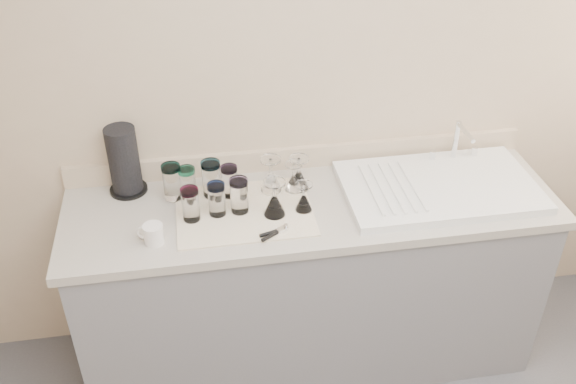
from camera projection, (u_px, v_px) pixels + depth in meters
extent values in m
cube|color=tan|center=(300.00, 95.00, 2.72)|extent=(3.50, 0.04, 2.50)
cube|color=slate|center=(310.00, 286.00, 2.94)|extent=(2.00, 0.60, 0.86)
cube|color=gray|center=(312.00, 206.00, 2.68)|extent=(2.06, 0.62, 0.04)
cube|color=white|center=(439.00, 187.00, 2.74)|extent=(0.82, 0.50, 0.03)
cylinder|color=silver|center=(456.00, 139.00, 2.86)|extent=(0.02, 0.02, 0.18)
cylinder|color=silver|center=(466.00, 132.00, 2.75)|extent=(0.02, 0.16, 0.02)
cylinder|color=silver|center=(433.00, 155.00, 2.88)|extent=(0.03, 0.03, 0.04)
cylinder|color=silver|center=(475.00, 151.00, 2.91)|extent=(0.03, 0.03, 0.04)
cube|color=white|center=(244.00, 211.00, 2.61)|extent=(0.55, 0.42, 0.01)
cylinder|color=white|center=(188.00, 185.00, 2.65)|extent=(0.07, 0.07, 0.12)
cylinder|color=#22976F|center=(186.00, 170.00, 2.61)|extent=(0.07, 0.07, 0.02)
cylinder|color=white|center=(212.00, 181.00, 2.67)|extent=(0.08, 0.08, 0.14)
cylinder|color=#37A0CF|center=(210.00, 164.00, 2.62)|extent=(0.08, 0.08, 0.02)
cylinder|color=white|center=(230.00, 183.00, 2.67)|extent=(0.07, 0.07, 0.12)
cylinder|color=purple|center=(229.00, 169.00, 2.63)|extent=(0.07, 0.07, 0.02)
cylinder|color=white|center=(191.00, 206.00, 2.53)|extent=(0.07, 0.07, 0.13)
cylinder|color=#C32072|center=(189.00, 191.00, 2.49)|extent=(0.07, 0.07, 0.02)
cylinder|color=white|center=(217.00, 201.00, 2.56)|extent=(0.07, 0.07, 0.12)
cylinder|color=blue|center=(216.00, 186.00, 2.52)|extent=(0.07, 0.07, 0.02)
cylinder|color=white|center=(239.00, 197.00, 2.57)|extent=(0.07, 0.07, 0.13)
cylinder|color=#B694ED|center=(238.00, 182.00, 2.53)|extent=(0.08, 0.08, 0.02)
cylinder|color=white|center=(172.00, 184.00, 2.65)|extent=(0.07, 0.07, 0.14)
cylinder|color=#19867C|center=(170.00, 168.00, 2.61)|extent=(0.08, 0.08, 0.02)
cone|color=white|center=(271.00, 182.00, 2.71)|extent=(0.09, 0.09, 0.08)
cylinder|color=white|center=(271.00, 167.00, 2.67)|extent=(0.01, 0.01, 0.07)
cylinder|color=white|center=(271.00, 159.00, 2.65)|extent=(0.09, 0.09, 0.01)
cone|color=white|center=(294.00, 183.00, 2.72)|extent=(0.07, 0.07, 0.07)
cylinder|color=white|center=(294.00, 171.00, 2.68)|extent=(0.01, 0.01, 0.05)
cylinder|color=white|center=(294.00, 165.00, 2.67)|extent=(0.07, 0.07, 0.01)
cone|color=white|center=(275.00, 206.00, 2.57)|extent=(0.09, 0.09, 0.08)
cylinder|color=white|center=(274.00, 190.00, 2.53)|extent=(0.01, 0.01, 0.07)
cylinder|color=white|center=(274.00, 182.00, 2.50)|extent=(0.09, 0.09, 0.01)
cone|color=white|center=(304.00, 203.00, 2.60)|extent=(0.07, 0.07, 0.07)
cylinder|color=white|center=(304.00, 191.00, 2.57)|extent=(0.01, 0.01, 0.05)
cylinder|color=white|center=(304.00, 185.00, 2.55)|extent=(0.07, 0.07, 0.01)
cone|color=white|center=(299.00, 180.00, 2.72)|extent=(0.08, 0.08, 0.08)
cylinder|color=white|center=(299.00, 166.00, 2.68)|extent=(0.01, 0.01, 0.06)
cylinder|color=white|center=(299.00, 159.00, 2.66)|extent=(0.08, 0.08, 0.01)
cube|color=silver|center=(282.00, 229.00, 2.50)|extent=(0.05, 0.04, 0.02)
cylinder|color=black|center=(271.00, 235.00, 2.46)|extent=(0.09, 0.06, 0.02)
cylinder|color=black|center=(271.00, 233.00, 2.48)|extent=(0.09, 0.04, 0.02)
cylinder|color=white|center=(154.00, 234.00, 2.43)|extent=(0.10, 0.10, 0.08)
torus|color=white|center=(144.00, 233.00, 2.44)|extent=(0.06, 0.03, 0.06)
cylinder|color=black|center=(129.00, 189.00, 2.74)|extent=(0.16, 0.16, 0.01)
cylinder|color=black|center=(124.00, 159.00, 2.66)|extent=(0.13, 0.13, 0.29)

